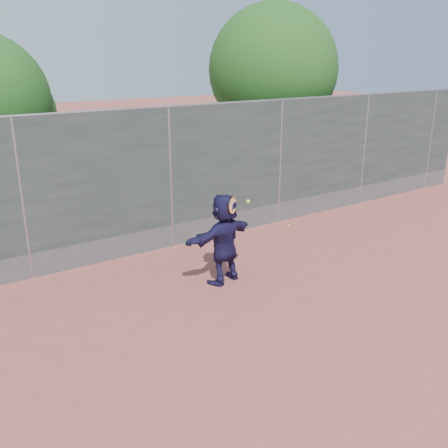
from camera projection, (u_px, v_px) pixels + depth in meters
ground at (274, 309)px, 8.24m from camera, size 80.00×80.00×0.00m
player at (224, 239)px, 9.01m from camera, size 1.62×0.82×1.67m
ball_ground at (288, 226)px, 12.16m from camera, size 0.07×0.07×0.07m
fence at (171, 175)px, 10.48m from camera, size 20.00×0.06×3.03m
swing_action at (234, 206)px, 8.70m from camera, size 0.54×0.18×0.51m
tree_right at (277, 73)px, 14.11m from camera, size 3.78×3.60×5.39m
weed_clump at (187, 239)px, 11.01m from camera, size 0.68×0.07×0.30m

